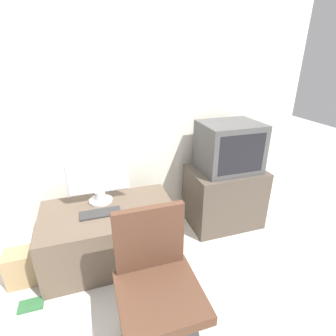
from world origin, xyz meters
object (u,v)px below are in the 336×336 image
Objects in this scene: book at (31,305)px; crt_tv at (229,147)px; keyboard at (101,213)px; mouse at (126,210)px; office_chair at (157,290)px; main_monitor at (98,181)px; cardboard_box_lower at (22,267)px.

crt_tv is at bearing 16.20° from book.
keyboard is 1.43m from crt_tv.
office_chair is (0.06, -0.80, -0.12)m from mouse.
keyboard is 0.38× the size of office_chair.
book is (-0.62, -0.55, -0.71)m from main_monitor.
mouse is 0.06× the size of office_chair.
crt_tv reaches higher than office_chair.
keyboard is at bearing -170.17° from crt_tv.
mouse is 1.01m from book.
office_chair is at bearing -76.31° from main_monitor.
main_monitor is 0.95m from cardboard_box_lower.
mouse is (0.22, -0.03, 0.01)m from keyboard.
mouse is at bearing -167.10° from crt_tv.
crt_tv is 0.65× the size of office_chair.
crt_tv is at bearing 12.90° from mouse.
crt_tv is 3.34× the size of book.
book is at bearing -138.23° from main_monitor.
book is (-0.88, 0.49, -0.39)m from office_chair.
cardboard_box_lower is 1.71× the size of book.
keyboard is 1.94× the size of book.
crt_tv is (1.33, 0.01, 0.18)m from main_monitor.
office_chair is at bearing -85.97° from mouse.
keyboard is at bearing 108.43° from office_chair.
mouse is 0.98m from cardboard_box_lower.
book is (-0.60, -0.33, -0.50)m from keyboard.
mouse reaches higher than book.
office_chair is 1.26m from cardboard_box_lower.
cardboard_box_lower is at bearing 141.00° from office_chair.
crt_tv reaches higher than mouse.
office_chair reaches higher than cardboard_box_lower.
keyboard is at bearing 29.07° from book.
main_monitor is at bearing 84.71° from keyboard.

